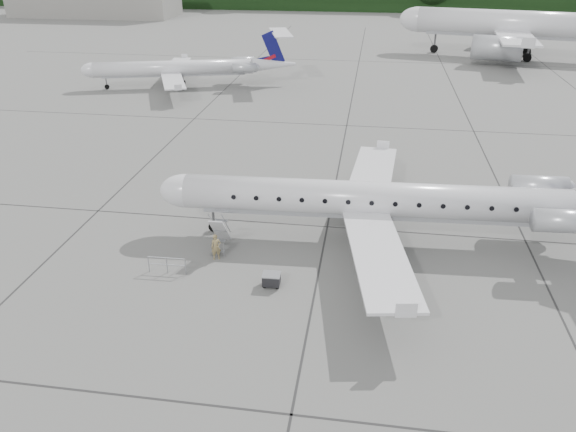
# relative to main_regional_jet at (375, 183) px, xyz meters

# --- Properties ---
(ground) EXTENTS (320.00, 320.00, 0.00)m
(ground) POSITION_rel_main_regional_jet_xyz_m (0.12, -3.39, -3.93)
(ground) COLOR slate
(ground) RESTS_ON ground
(main_regional_jet) EXTENTS (31.66, 23.47, 7.87)m
(main_regional_jet) POSITION_rel_main_regional_jet_xyz_m (0.00, 0.00, 0.00)
(main_regional_jet) COLOR silver
(main_regional_jet) RESTS_ON ground
(airstair) EXTENTS (0.95, 2.25, 2.47)m
(airstair) POSITION_rel_main_regional_jet_xyz_m (-9.25, -2.68, -2.70)
(airstair) COLOR silver
(airstair) RESTS_ON ground
(passenger) EXTENTS (0.69, 0.57, 1.63)m
(passenger) POSITION_rel_main_regional_jet_xyz_m (-9.20, -3.93, -3.12)
(passenger) COLOR olive
(passenger) RESTS_ON ground
(safety_railing) EXTENTS (2.20, 0.14, 1.00)m
(safety_railing) POSITION_rel_main_regional_jet_xyz_m (-11.61, -5.90, -3.43)
(safety_railing) COLOR gray
(safety_railing) RESTS_ON ground
(baggage_cart) EXTENTS (0.98, 0.80, 0.83)m
(baggage_cart) POSITION_rel_main_regional_jet_xyz_m (-5.39, -6.34, -3.52)
(baggage_cart) COLOR black
(baggage_cart) RESTS_ON ground
(bg_narrowbody) EXTENTS (45.53, 36.76, 14.52)m
(bg_narrowbody) POSITION_rel_main_regional_jet_xyz_m (21.84, 65.61, 3.32)
(bg_narrowbody) COLOR silver
(bg_narrowbody) RESTS_ON ground
(bg_regional_left) EXTENTS (30.06, 25.04, 6.81)m
(bg_regional_left) POSITION_rel_main_regional_jet_xyz_m (-26.01, 37.83, -0.53)
(bg_regional_left) COLOR silver
(bg_regional_left) RESTS_ON ground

